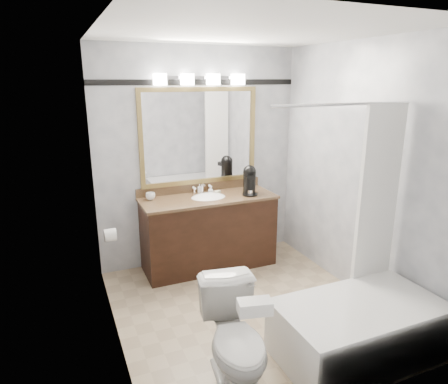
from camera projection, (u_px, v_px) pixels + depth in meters
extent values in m
cube|color=tan|center=(247.00, 310.00, 3.84)|extent=(2.40, 2.60, 0.01)
cube|color=white|center=(252.00, 30.00, 3.16)|extent=(2.40, 2.60, 0.01)
cube|color=silver|center=(199.00, 158.00, 4.65)|extent=(2.40, 0.01, 2.50)
cube|color=silver|center=(348.00, 235.00, 2.34)|extent=(2.40, 0.01, 2.50)
cube|color=silver|center=(108.00, 199.00, 3.04)|extent=(0.01, 2.60, 2.50)
cube|color=silver|center=(358.00, 172.00, 3.95)|extent=(0.01, 2.60, 2.50)
cube|color=black|center=(209.00, 233.00, 4.63)|extent=(1.50, 0.55, 0.82)
cube|color=olive|center=(208.00, 198.00, 4.51)|extent=(1.53, 0.58, 0.03)
cube|color=olive|center=(200.00, 187.00, 4.73)|extent=(1.53, 0.03, 0.10)
ellipsoid|color=white|center=(208.00, 200.00, 4.51)|extent=(0.44, 0.34, 0.14)
cube|color=olive|center=(199.00, 89.00, 4.42)|extent=(1.40, 0.04, 0.05)
cube|color=olive|center=(200.00, 181.00, 4.71)|extent=(1.40, 0.04, 0.05)
cube|color=olive|center=(141.00, 140.00, 4.31)|extent=(0.05, 0.04, 1.00)
cube|color=olive|center=(252.00, 133.00, 4.82)|extent=(0.05, 0.04, 1.00)
cube|color=white|center=(199.00, 136.00, 4.57)|extent=(1.30, 0.01, 1.00)
cube|color=silver|center=(199.00, 78.00, 4.38)|extent=(0.90, 0.05, 0.03)
cube|color=white|center=(160.00, 79.00, 4.17)|extent=(0.12, 0.12, 0.12)
cube|color=white|center=(187.00, 79.00, 4.28)|extent=(0.12, 0.12, 0.12)
cube|color=white|center=(213.00, 79.00, 4.39)|extent=(0.12, 0.12, 0.12)
cube|color=white|center=(238.00, 79.00, 4.51)|extent=(0.12, 0.12, 0.12)
cube|color=black|center=(198.00, 82.00, 4.41)|extent=(2.40, 0.01, 0.06)
cube|color=white|center=(359.00, 329.00, 3.16)|extent=(1.30, 0.72, 0.45)
cylinder|color=silver|center=(345.00, 104.00, 3.03)|extent=(1.30, 0.02, 0.02)
cube|color=white|center=(378.00, 196.00, 3.39)|extent=(0.40, 0.04, 1.55)
cylinder|color=white|center=(110.00, 235.00, 3.81)|extent=(0.11, 0.12, 0.12)
imported|color=white|center=(236.00, 340.00, 2.79)|extent=(0.53, 0.79, 0.75)
cube|color=white|center=(255.00, 307.00, 2.44)|extent=(0.23, 0.16, 0.09)
cylinder|color=black|center=(250.00, 194.00, 4.57)|extent=(0.18, 0.18, 0.02)
cylinder|color=black|center=(249.00, 182.00, 4.60)|extent=(0.15, 0.15, 0.25)
sphere|color=black|center=(250.00, 172.00, 4.56)|extent=(0.15, 0.15, 0.15)
cube|color=black|center=(250.00, 177.00, 4.50)|extent=(0.12, 0.12, 0.05)
cylinder|color=silver|center=(250.00, 192.00, 4.55)|extent=(0.06, 0.06, 0.06)
imported|color=white|center=(150.00, 196.00, 4.39)|extent=(0.12, 0.12, 0.08)
imported|color=white|center=(200.00, 188.00, 4.66)|extent=(0.06, 0.06, 0.10)
imported|color=white|center=(211.00, 190.00, 4.65)|extent=(0.08, 0.08, 0.08)
cube|color=beige|center=(217.00, 192.00, 4.67)|extent=(0.08, 0.07, 0.02)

